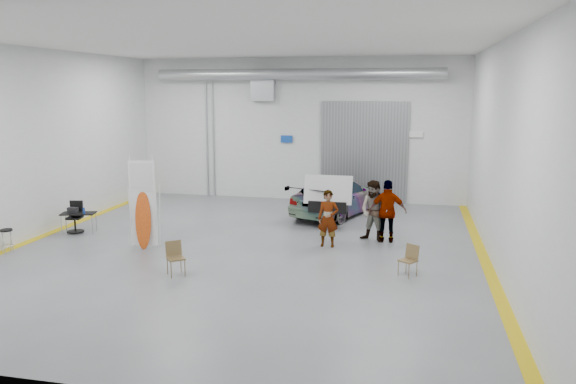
% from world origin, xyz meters
% --- Properties ---
extents(ground, '(16.00, 16.00, 0.00)m').
position_xyz_m(ground, '(0.00, 0.00, 0.00)').
color(ground, slate).
rests_on(ground, ground).
extents(room_shell, '(14.02, 16.18, 6.01)m').
position_xyz_m(room_shell, '(0.24, 2.22, 4.08)').
color(room_shell, silver).
rests_on(room_shell, ground).
extents(sedan_car, '(3.52, 5.22, 1.40)m').
position_xyz_m(sedan_car, '(2.05, 5.38, 0.70)').
color(sedan_car, white).
rests_on(sedan_car, ground).
extents(person_a, '(0.64, 0.43, 1.73)m').
position_xyz_m(person_a, '(2.36, 0.92, 0.87)').
color(person_a, '#967352').
rests_on(person_a, ground).
extents(person_b, '(1.15, 1.03, 1.93)m').
position_xyz_m(person_b, '(3.67, 1.82, 0.96)').
color(person_b, slate).
rests_on(person_b, ground).
extents(person_c, '(1.15, 0.50, 1.96)m').
position_xyz_m(person_c, '(4.09, 1.82, 0.98)').
color(person_c, '#A75037').
rests_on(person_c, ground).
extents(surfboard_display, '(0.79, 0.32, 2.81)m').
position_xyz_m(surfboard_display, '(-3.00, -0.52, 1.14)').
color(surfboard_display, white).
rests_on(surfboard_display, ground).
extents(folding_chair_near, '(0.57, 0.64, 0.87)m').
position_xyz_m(folding_chair_near, '(-1.03, -2.57, 0.27)').
color(folding_chair_near, brown).
rests_on(folding_chair_near, ground).
extents(folding_chair_far, '(0.53, 0.58, 0.80)m').
position_xyz_m(folding_chair_far, '(4.76, -1.36, 0.25)').
color(folding_chair_far, brown).
rests_on(folding_chair_far, ground).
extents(shop_stool, '(0.36, 0.36, 0.71)m').
position_xyz_m(shop_stool, '(-6.62, -1.82, 0.35)').
color(shop_stool, black).
rests_on(shop_stool, ground).
extents(work_table, '(1.19, 0.81, 0.89)m').
position_xyz_m(work_table, '(-5.97, 0.72, 0.68)').
color(work_table, '#979A9F').
rests_on(work_table, ground).
extents(office_chair, '(0.55, 0.56, 1.02)m').
position_xyz_m(office_chair, '(-6.08, 0.80, 0.45)').
color(office_chair, black).
rests_on(office_chair, ground).
extents(trunk_lid, '(1.63, 0.99, 0.04)m').
position_xyz_m(trunk_lid, '(2.05, 3.21, 1.42)').
color(trunk_lid, silver).
rests_on(trunk_lid, sedan_car).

